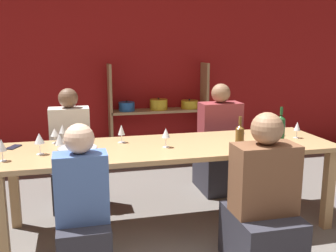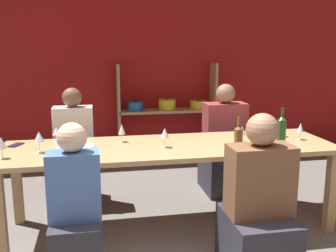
% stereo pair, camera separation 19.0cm
% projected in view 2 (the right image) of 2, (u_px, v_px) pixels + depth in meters
% --- Properties ---
extents(wall_back_red, '(8.80, 0.06, 2.70)m').
position_uv_depth(wall_back_red, '(137.00, 65.00, 5.59)').
color(wall_back_red, '#A31919').
rests_on(wall_back_red, ground_plane).
extents(shelf_unit, '(1.41, 0.30, 1.37)m').
position_uv_depth(shelf_unit, '(168.00, 126.00, 5.64)').
color(shelf_unit, tan).
rests_on(shelf_unit, ground_plane).
extents(dining_table, '(2.88, 0.86, 0.77)m').
position_uv_depth(dining_table, '(170.00, 154.00, 3.44)').
color(dining_table, tan).
rests_on(dining_table, ground_plane).
extents(mixing_bowl, '(0.30, 0.30, 0.09)m').
position_uv_depth(mixing_bowl, '(75.00, 151.00, 3.06)').
color(mixing_bowl, '#B7BABC').
rests_on(mixing_bowl, dining_table).
extents(wine_bottle_green, '(0.07, 0.07, 0.29)m').
position_uv_depth(wine_bottle_green, '(238.00, 138.00, 3.19)').
color(wine_bottle_green, brown).
rests_on(wine_bottle_green, dining_table).
extents(wine_bottle_dark, '(0.08, 0.08, 0.34)m').
position_uv_depth(wine_bottle_dark, '(281.00, 131.00, 3.35)').
color(wine_bottle_dark, '#1E4C23').
rests_on(wine_bottle_dark, dining_table).
extents(wine_glass_red_a, '(0.07, 0.07, 0.16)m').
position_uv_depth(wine_glass_red_a, '(65.00, 128.00, 3.59)').
color(wine_glass_red_a, white).
rests_on(wine_glass_red_a, dining_table).
extents(wine_glass_white_a, '(0.07, 0.07, 0.14)m').
position_uv_depth(wine_glass_white_a, '(56.00, 131.00, 3.52)').
color(wine_glass_white_a, white).
rests_on(wine_glass_white_a, dining_table).
extents(wine_glass_red_b, '(0.08, 0.08, 0.16)m').
position_uv_depth(wine_glass_red_b, '(59.00, 139.00, 3.19)').
color(wine_glass_red_b, white).
rests_on(wine_glass_red_b, dining_table).
extents(wine_glass_red_c, '(0.08, 0.08, 0.15)m').
position_uv_depth(wine_glass_red_c, '(282.00, 126.00, 3.72)').
color(wine_glass_red_c, white).
rests_on(wine_glass_red_c, dining_table).
extents(wine_glass_empty_a, '(0.06, 0.06, 0.16)m').
position_uv_depth(wine_glass_empty_a, '(300.00, 128.00, 3.59)').
color(wine_glass_empty_a, white).
rests_on(wine_glass_empty_a, dining_table).
extents(wine_glass_red_d, '(0.07, 0.07, 0.16)m').
position_uv_depth(wine_glass_red_d, '(122.00, 130.00, 3.51)').
color(wine_glass_red_d, white).
rests_on(wine_glass_red_d, dining_table).
extents(wine_glass_white_b, '(0.06, 0.06, 0.17)m').
position_uv_depth(wine_glass_white_b, '(271.00, 120.00, 3.92)').
color(wine_glass_white_b, white).
rests_on(wine_glass_white_b, dining_table).
extents(wine_glass_red_e, '(0.08, 0.08, 0.17)m').
position_uv_depth(wine_glass_red_e, '(39.00, 137.00, 3.16)').
color(wine_glass_red_e, white).
rests_on(wine_glass_red_e, dining_table).
extents(wine_glass_red_f, '(0.07, 0.07, 0.17)m').
position_uv_depth(wine_glass_red_f, '(1.00, 144.00, 2.99)').
color(wine_glass_red_f, white).
rests_on(wine_glass_red_f, dining_table).
extents(wine_glass_empty_b, '(0.07, 0.07, 0.17)m').
position_uv_depth(wine_glass_empty_b, '(165.00, 133.00, 3.33)').
color(wine_glass_empty_b, white).
rests_on(wine_glass_empty_b, dining_table).
extents(wine_glass_red_g, '(0.07, 0.07, 0.15)m').
position_uv_depth(wine_glass_red_g, '(242.00, 131.00, 3.50)').
color(wine_glass_red_g, white).
rests_on(wine_glass_red_g, dining_table).
extents(cell_phone, '(0.13, 0.17, 0.01)m').
position_uv_depth(cell_phone, '(16.00, 145.00, 3.41)').
color(cell_phone, '#1E2338').
rests_on(cell_phone, dining_table).
extents(person_near_a, '(0.46, 0.57, 1.17)m').
position_uv_depth(person_near_a, '(258.00, 215.00, 2.83)').
color(person_near_a, '#2D2D38').
rests_on(person_near_a, ground_plane).
extents(person_far_a, '(0.39, 0.49, 1.21)m').
position_uv_depth(person_far_a, '(75.00, 162.00, 4.03)').
color(person_far_a, '#2D2D38').
rests_on(person_far_a, ground_plane).
extents(person_near_b, '(0.34, 0.43, 1.14)m').
position_uv_depth(person_near_b, '(76.00, 226.00, 2.64)').
color(person_near_b, '#2D2D38').
rests_on(person_near_b, ground_plane).
extents(person_far_b, '(0.45, 0.56, 1.21)m').
position_uv_depth(person_far_b, '(224.00, 153.00, 4.40)').
color(person_far_b, '#2D2D38').
rests_on(person_far_b, ground_plane).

